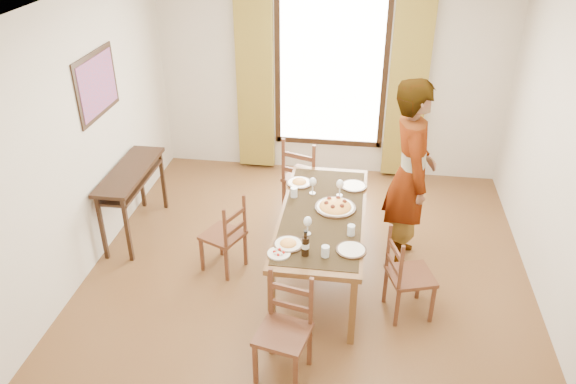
# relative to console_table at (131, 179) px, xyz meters

# --- Properties ---
(ground) EXTENTS (5.00, 5.00, 0.00)m
(ground) POSITION_rel_console_table_xyz_m (2.03, -0.60, -0.68)
(ground) COLOR #522919
(ground) RESTS_ON ground
(room_shell) EXTENTS (4.60, 5.10, 2.74)m
(room_shell) POSITION_rel_console_table_xyz_m (2.03, -0.47, 0.86)
(room_shell) COLOR beige
(room_shell) RESTS_ON ground
(console_table) EXTENTS (0.38, 1.20, 0.80)m
(console_table) POSITION_rel_console_table_xyz_m (0.00, 0.00, 0.00)
(console_table) COLOR black
(console_table) RESTS_ON ground
(dining_table) EXTENTS (0.82, 1.94, 0.76)m
(dining_table) POSITION_rel_console_table_xyz_m (2.16, -0.52, 0.00)
(dining_table) COLOR brown
(dining_table) RESTS_ON ground
(chair_west) EXTENTS (0.49, 0.49, 0.85)m
(chair_west) POSITION_rel_console_table_xyz_m (1.18, -0.54, -0.29)
(chair_west) COLOR #57331D
(chair_west) RESTS_ON ground
(chair_north) EXTENTS (0.57, 0.57, 1.01)m
(chair_north) POSITION_rel_console_table_xyz_m (1.84, 0.68, -0.21)
(chair_north) COLOR #57331D
(chair_north) RESTS_ON ground
(chair_south) EXTENTS (0.47, 0.47, 0.90)m
(chair_south) POSITION_rel_console_table_xyz_m (1.98, -1.83, -0.26)
(chair_south) COLOR #57331D
(chair_south) RESTS_ON ground
(chair_east) EXTENTS (0.49, 0.49, 0.88)m
(chair_east) POSITION_rel_console_table_xyz_m (2.99, -0.96, -0.27)
(chair_east) COLOR #57331D
(chair_east) RESTS_ON ground
(man) EXTENTS (0.83, 0.62, 2.00)m
(man) POSITION_rel_console_table_xyz_m (2.99, -0.09, 0.32)
(man) COLOR gray
(man) RESTS_ON ground
(plate_sw) EXTENTS (0.27, 0.27, 0.05)m
(plate_sw) POSITION_rel_console_table_xyz_m (1.91, -1.11, 0.10)
(plate_sw) COLOR silver
(plate_sw) RESTS_ON dining_table
(plate_se) EXTENTS (0.27, 0.27, 0.05)m
(plate_se) POSITION_rel_console_table_xyz_m (2.47, -1.11, 0.10)
(plate_se) COLOR silver
(plate_se) RESTS_ON dining_table
(plate_nw) EXTENTS (0.27, 0.27, 0.05)m
(plate_nw) POSITION_rel_console_table_xyz_m (1.86, 0.03, 0.10)
(plate_nw) COLOR silver
(plate_nw) RESTS_ON dining_table
(plate_ne) EXTENTS (0.27, 0.27, 0.05)m
(plate_ne) POSITION_rel_console_table_xyz_m (2.44, 0.04, 0.10)
(plate_ne) COLOR silver
(plate_ne) RESTS_ON dining_table
(pasta_platter) EXTENTS (0.40, 0.40, 0.10)m
(pasta_platter) POSITION_rel_console_table_xyz_m (2.28, -0.43, 0.12)
(pasta_platter) COLOR orange
(pasta_platter) RESTS_ON dining_table
(caprese_plate) EXTENTS (0.20, 0.20, 0.04)m
(caprese_plate) POSITION_rel_console_table_xyz_m (1.85, -1.25, 0.09)
(caprese_plate) COLOR silver
(caprese_plate) RESTS_ON dining_table
(wine_glass_a) EXTENTS (0.08, 0.08, 0.18)m
(wine_glass_a) POSITION_rel_console_table_xyz_m (2.06, -0.90, 0.16)
(wine_glass_a) COLOR white
(wine_glass_a) RESTS_ON dining_table
(wine_glass_b) EXTENTS (0.08, 0.08, 0.18)m
(wine_glass_b) POSITION_rel_console_table_xyz_m (2.30, -0.16, 0.16)
(wine_glass_b) COLOR white
(wine_glass_b) RESTS_ON dining_table
(wine_glass_c) EXTENTS (0.08, 0.08, 0.18)m
(wine_glass_c) POSITION_rel_console_table_xyz_m (2.03, -0.16, 0.16)
(wine_glass_c) COLOR white
(wine_glass_c) RESTS_ON dining_table
(tumbler_a) EXTENTS (0.07, 0.07, 0.10)m
(tumbler_a) POSITION_rel_console_table_xyz_m (2.45, -0.86, 0.12)
(tumbler_a) COLOR silver
(tumbler_a) RESTS_ON dining_table
(tumbler_b) EXTENTS (0.07, 0.07, 0.10)m
(tumbler_b) POSITION_rel_console_table_xyz_m (1.85, -0.25, 0.12)
(tumbler_b) COLOR silver
(tumbler_b) RESTS_ON dining_table
(tumbler_c) EXTENTS (0.07, 0.07, 0.10)m
(tumbler_c) POSITION_rel_console_table_xyz_m (2.25, -1.22, 0.12)
(tumbler_c) COLOR silver
(tumbler_c) RESTS_ON dining_table
(wine_bottle) EXTENTS (0.07, 0.07, 0.25)m
(wine_bottle) POSITION_rel_console_table_xyz_m (2.08, -1.23, 0.20)
(wine_bottle) COLOR black
(wine_bottle) RESTS_ON dining_table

